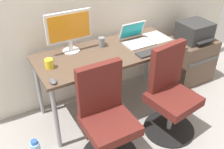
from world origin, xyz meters
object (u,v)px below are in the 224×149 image
office_chair_right (170,95)px  printer (195,31)px  office_chair_left (106,120)px  coffee_mug (49,64)px  desktop_monitor (69,29)px  open_laptop (136,38)px  side_cabinet (189,59)px

office_chair_right → printer: office_chair_right is taller
office_chair_left → coffee_mug: size_ratio=10.22×
desktop_monitor → open_laptop: bearing=-12.6°
office_chair_right → printer: 1.12m
office_chair_left → side_cabinet: 1.74m
office_chair_left → side_cabinet: (1.62, 0.62, -0.13)m
side_cabinet → coffee_mug: bearing=-178.6°
office_chair_right → open_laptop: (-0.01, 0.63, 0.39)m
desktop_monitor → coffee_mug: (-0.31, -0.22, -0.20)m
office_chair_left → office_chair_right: 0.74m
office_chair_right → desktop_monitor: (-0.73, 0.79, 0.58)m
office_chair_right → open_laptop: size_ratio=3.03×
office_chair_right → desktop_monitor: size_ratio=1.96×
desktop_monitor → printer: bearing=-6.1°
office_chair_right → side_cabinet: office_chair_right is taller
office_chair_right → side_cabinet: (0.89, 0.62, -0.13)m
printer → open_laptop: size_ratio=1.29×
printer → desktop_monitor: (-1.61, 0.17, 0.30)m
coffee_mug → printer: bearing=1.4°
side_cabinet → desktop_monitor: (-1.61, 0.17, 0.71)m
side_cabinet → open_laptop: size_ratio=1.89×
desktop_monitor → coffee_mug: 0.43m
office_chair_left → coffee_mug: (-0.29, 0.57, 0.38)m
office_chair_left → printer: 1.76m
open_laptop → coffee_mug: bearing=-176.8°
desktop_monitor → office_chair_left: bearing=-90.8°
side_cabinet → printer: bearing=-90.0°
desktop_monitor → open_laptop: size_ratio=1.55×
coffee_mug → desktop_monitor: bearing=35.5°
office_chair_left → office_chair_right: (0.74, -0.00, 0.00)m
desktop_monitor → office_chair_right: bearing=-47.5°
office_chair_left → printer: bearing=20.9°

